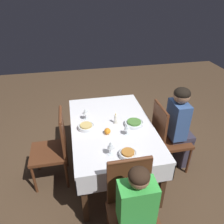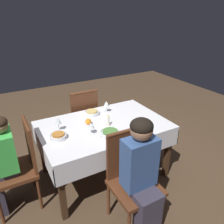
{
  "view_description": "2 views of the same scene",
  "coord_description": "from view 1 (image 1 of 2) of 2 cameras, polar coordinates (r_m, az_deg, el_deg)",
  "views": [
    {
      "loc": [
        -2.12,
        0.42,
        2.22
      ],
      "look_at": [
        0.06,
        -0.02,
        0.88
      ],
      "focal_mm": 35.0,
      "sensor_mm": 36.0,
      "label": 1
    },
    {
      "loc": [
        -1.02,
        -2.04,
        1.95
      ],
      "look_at": [
        0.1,
        -0.03,
        0.88
      ],
      "focal_mm": 35.0,
      "sensor_mm": 36.0,
      "label": 2
    }
  ],
  "objects": [
    {
      "name": "orange_fruit",
      "position": [
        2.47,
        -1.21,
        -5.02
      ],
      "size": [
        0.07,
        0.07,
        0.07
      ],
      "primitive_type": "sphere",
      "color": "orange",
      "rests_on": "dining_table"
    },
    {
      "name": "person_adult_denim",
      "position": [
        2.88,
        17.37,
        -3.14
      ],
      "size": [
        0.3,
        0.34,
        1.18
      ],
      "color": "#383342",
      "rests_on": "ground_plane"
    },
    {
      "name": "wine_glass_west",
      "position": [
        2.15,
        -0.33,
        -8.71
      ],
      "size": [
        0.07,
        0.07,
        0.16
      ],
      "color": "white",
      "rests_on": "dining_table"
    },
    {
      "name": "chair_south",
      "position": [
        2.9,
        14.07,
        -5.94
      ],
      "size": [
        0.43,
        0.43,
        0.96
      ],
      "color": "#562D19",
      "rests_on": "ground_plane"
    },
    {
      "name": "ground_plane",
      "position": [
        3.1,
        -0.06,
        -14.64
      ],
      "size": [
        8.0,
        8.0,
        0.0
      ],
      "primitive_type": "plane",
      "color": "#4C3826"
    },
    {
      "name": "chair_west",
      "position": [
        2.1,
        5.19,
        -23.2
      ],
      "size": [
        0.43,
        0.43,
        0.96
      ],
      "rotation": [
        0.0,
        0.0,
        -1.57
      ],
      "color": "#562D19",
      "rests_on": "ground_plane"
    },
    {
      "name": "wine_glass_south",
      "position": [
        2.43,
        4.02,
        -4.02
      ],
      "size": [
        0.07,
        0.07,
        0.13
      ],
      "color": "white",
      "rests_on": "dining_table"
    },
    {
      "name": "bowl_north",
      "position": [
        2.57,
        -6.78,
        -3.81
      ],
      "size": [
        0.2,
        0.2,
        0.06
      ],
      "color": "silver",
      "rests_on": "dining_table"
    },
    {
      "name": "dining_table",
      "position": [
        2.68,
        -0.06,
        -4.93
      ],
      "size": [
        1.48,
        0.97,
        0.73
      ],
      "color": "silver",
      "rests_on": "ground_plane"
    },
    {
      "name": "chair_north",
      "position": [
        2.73,
        -14.86,
        -8.61
      ],
      "size": [
        0.43,
        0.43,
        0.96
      ],
      "rotation": [
        0.0,
        0.0,
        3.14
      ],
      "color": "#562D19",
      "rests_on": "ground_plane"
    },
    {
      "name": "bowl_south",
      "position": [
        2.63,
        5.76,
        -2.93
      ],
      "size": [
        0.23,
        0.23,
        0.06
      ],
      "color": "silver",
      "rests_on": "dining_table"
    },
    {
      "name": "person_child_green",
      "position": [
        1.95,
        6.8,
        -25.99
      ],
      "size": [
        0.33,
        0.3,
        1.07
      ],
      "rotation": [
        0.0,
        0.0,
        -1.57
      ],
      "color": "#383342",
      "rests_on": "ground_plane"
    },
    {
      "name": "bowl_west",
      "position": [
        2.19,
        4.16,
        -10.8
      ],
      "size": [
        0.18,
        0.18,
        0.06
      ],
      "color": "silver",
      "rests_on": "dining_table"
    },
    {
      "name": "wine_glass_north",
      "position": [
        2.7,
        -6.93,
        0.1
      ],
      "size": [
        0.07,
        0.07,
        0.15
      ],
      "color": "white",
      "rests_on": "dining_table"
    },
    {
      "name": "candle_centerpiece",
      "position": [
        2.64,
        0.93,
        -2.01
      ],
      "size": [
        0.05,
        0.05,
        0.14
      ],
      "color": "beige",
      "rests_on": "dining_table"
    }
  ]
}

